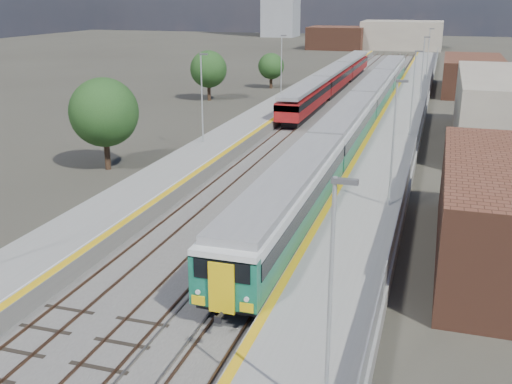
% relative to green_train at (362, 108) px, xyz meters
% --- Properties ---
extents(ground, '(320.00, 320.00, 0.00)m').
position_rel_green_train_xyz_m(ground, '(-1.50, 2.17, -2.27)').
color(ground, '#47443A').
rests_on(ground, ground).
extents(ballast_bed, '(10.50, 155.00, 0.06)m').
position_rel_green_train_xyz_m(ballast_bed, '(-3.75, 4.67, -2.24)').
color(ballast_bed, '#565451').
rests_on(ballast_bed, ground).
extents(tracks, '(8.96, 160.00, 0.17)m').
position_rel_green_train_xyz_m(tracks, '(-3.15, 6.35, -2.16)').
color(tracks, '#4C3323').
rests_on(tracks, ground).
extents(platform_right, '(4.70, 155.00, 8.52)m').
position_rel_green_train_xyz_m(platform_right, '(3.78, 4.66, -1.74)').
color(platform_right, slate).
rests_on(platform_right, ground).
extents(platform_left, '(4.30, 155.00, 8.52)m').
position_rel_green_train_xyz_m(platform_left, '(-10.55, 4.66, -1.75)').
color(platform_left, slate).
rests_on(platform_left, ground).
extents(buildings, '(72.00, 185.50, 40.00)m').
position_rel_green_train_xyz_m(buildings, '(-19.62, 90.77, 8.43)').
color(buildings, brown).
rests_on(buildings, ground).
extents(green_train, '(2.93, 81.47, 3.22)m').
position_rel_green_train_xyz_m(green_train, '(0.00, 0.00, 0.00)').
color(green_train, black).
rests_on(green_train, ground).
extents(red_train, '(2.63, 53.48, 3.32)m').
position_rel_green_train_xyz_m(red_train, '(-7.00, 23.24, -0.30)').
color(red_train, black).
rests_on(red_train, ground).
extents(tree_a, '(5.28, 5.28, 7.16)m').
position_rel_green_train_xyz_m(tree_a, '(-16.97, -20.68, 2.24)').
color(tree_a, '#382619').
rests_on(tree_a, ground).
extents(tree_b, '(4.73, 4.73, 6.41)m').
position_rel_green_train_xyz_m(tree_b, '(-21.41, 12.27, 1.76)').
color(tree_b, '#382619').
rests_on(tree_b, ground).
extents(tree_c, '(3.79, 3.79, 5.13)m').
position_rel_green_train_xyz_m(tree_c, '(-16.65, 25.08, 0.95)').
color(tree_c, '#382619').
rests_on(tree_c, ground).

